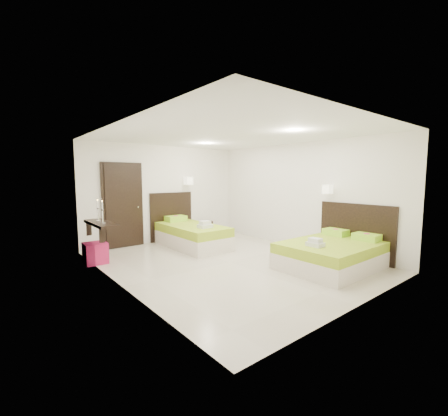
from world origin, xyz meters
TOP-DOWN VIEW (x-y plane):
  - floor at (0.00, 0.00)m, footprint 5.50×5.50m
  - bed_single at (0.17, 1.77)m, footprint 1.28×2.13m
  - bed_double at (1.37, -1.53)m, footprint 1.92×1.64m
  - nightstand at (1.29, 2.80)m, footprint 0.56×0.52m
  - ottoman at (-2.19, 1.66)m, footprint 0.44×0.44m
  - door at (-1.20, 2.70)m, footprint 1.02×0.15m
  - console_shelf at (-2.08, 1.60)m, footprint 0.35×1.20m

SIDE VIEW (x-z plane):
  - floor at x=0.00m, z-range 0.00..0.00m
  - ottoman at x=-2.19m, z-range 0.00..0.43m
  - nightstand at x=1.29m, z-range 0.00..0.43m
  - bed_double at x=1.37m, z-range -0.51..1.08m
  - bed_single at x=0.17m, z-range -0.56..1.20m
  - console_shelf at x=-2.08m, z-range 0.42..1.21m
  - door at x=-1.20m, z-range -0.02..2.12m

